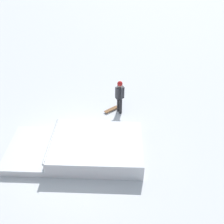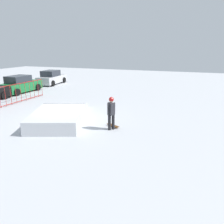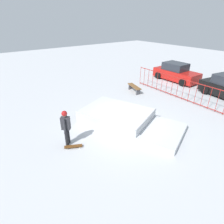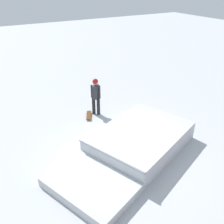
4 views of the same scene
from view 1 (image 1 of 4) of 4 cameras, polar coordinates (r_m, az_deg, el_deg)
ground_plane at (r=11.16m, az=-7.68°, el=-8.20°), size 60.00×60.00×0.00m
skate_ramp at (r=10.76m, az=-5.84°, el=-7.74°), size 5.97×4.37×0.74m
skater at (r=12.58m, az=1.67°, el=3.76°), size 0.42×0.43×1.73m
skateboard at (r=13.19m, az=-0.13°, el=0.59°), size 0.54×0.80×0.09m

